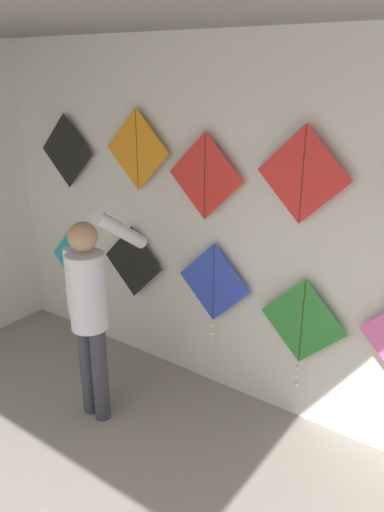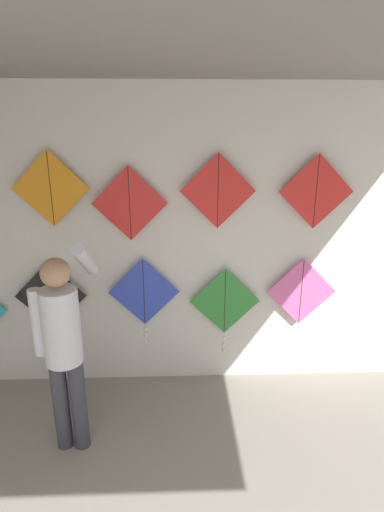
# 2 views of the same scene
# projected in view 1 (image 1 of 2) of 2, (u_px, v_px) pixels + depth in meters

# --- Properties ---
(back_panel) EXTENTS (5.38, 0.06, 2.80)m
(back_panel) POSITION_uv_depth(u_px,v_px,m) (216.00, 226.00, 3.87)
(back_panel) COLOR silver
(back_panel) RESTS_ON ground
(shopkeeper) EXTENTS (0.43, 0.58, 1.68)m
(shopkeeper) POSITION_uv_depth(u_px,v_px,m) (90.00, 305.00, 3.60)
(shopkeeper) COLOR #383842
(shopkeeper) RESTS_ON ground
(kite_0) EXTENTS (0.66, 0.01, 0.66)m
(kite_0) POSITION_uv_depth(u_px,v_px,m) (76.00, 259.00, 4.89)
(kite_0) COLOR #28B2C6
(kite_1) EXTENTS (0.66, 0.01, 0.66)m
(kite_1) POSITION_uv_depth(u_px,v_px,m) (133.00, 262.00, 4.42)
(kite_1) COLOR black
(kite_2) EXTENTS (0.66, 0.04, 0.87)m
(kite_2) POSITION_uv_depth(u_px,v_px,m) (214.00, 286.00, 3.95)
(kite_2) COLOR blue
(kite_3) EXTENTS (0.66, 0.04, 0.87)m
(kite_3) POSITION_uv_depth(u_px,v_px,m) (302.00, 326.00, 3.57)
(kite_3) COLOR #338C38
(kite_5) EXTENTS (0.66, 0.01, 0.66)m
(kite_5) POSITION_uv_depth(u_px,v_px,m) (67.00, 151.00, 4.51)
(kite_5) COLOR black
(kite_6) EXTENTS (0.66, 0.01, 0.66)m
(kite_6) POSITION_uv_depth(u_px,v_px,m) (137.00, 150.00, 4.01)
(kite_6) COLOR orange
(kite_7) EXTENTS (0.66, 0.01, 0.66)m
(kite_7) POSITION_uv_depth(u_px,v_px,m) (205.00, 176.00, 3.69)
(kite_7) COLOR red
(kite_8) EXTENTS (0.66, 0.01, 0.66)m
(kite_8) POSITION_uv_depth(u_px,v_px,m) (303.00, 175.00, 3.23)
(kite_8) COLOR red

